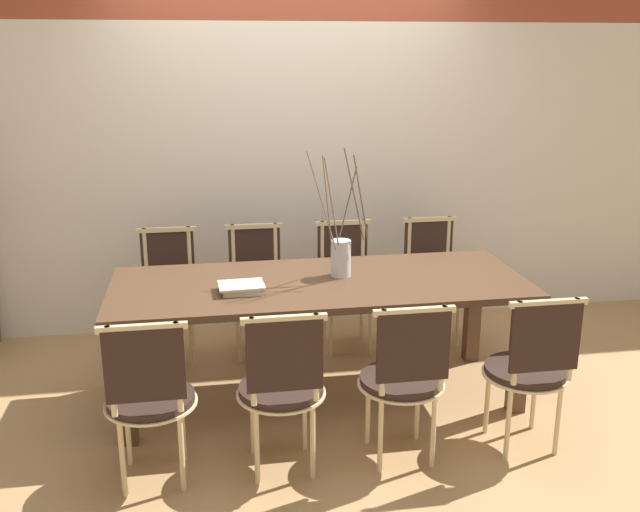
{
  "coord_description": "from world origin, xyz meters",
  "views": [
    {
      "loc": [
        -0.65,
        -3.86,
        2.03
      ],
      "look_at": [
        0.0,
        0.0,
        0.89
      ],
      "focal_mm": 40.0,
      "sensor_mm": 36.0,
      "label": 1
    }
  ],
  "objects_px": {
    "book_stack": "(241,288)",
    "dining_table": "(320,296)",
    "chair_near_center": "(404,375)",
    "chair_far_center": "(346,281)",
    "vase_centerpiece": "(341,255)"
  },
  "relations": [
    {
      "from": "chair_near_center",
      "to": "chair_far_center",
      "type": "distance_m",
      "value": 1.51
    },
    {
      "from": "dining_table",
      "to": "book_stack",
      "type": "distance_m",
      "value": 0.49
    },
    {
      "from": "vase_centerpiece",
      "to": "dining_table",
      "type": "bearing_deg",
      "value": -151.56
    },
    {
      "from": "book_stack",
      "to": "chair_far_center",
      "type": "bearing_deg",
      "value": 48.75
    },
    {
      "from": "chair_near_center",
      "to": "vase_centerpiece",
      "type": "xyz_separation_m",
      "value": [
        -0.16,
        0.83,
        0.39
      ]
    },
    {
      "from": "dining_table",
      "to": "vase_centerpiece",
      "type": "height_order",
      "value": "vase_centerpiece"
    },
    {
      "from": "vase_centerpiece",
      "to": "chair_near_center",
      "type": "bearing_deg",
      "value": -78.95
    },
    {
      "from": "dining_table",
      "to": "chair_far_center",
      "type": "bearing_deg",
      "value": 67.69
    },
    {
      "from": "chair_near_center",
      "to": "book_stack",
      "type": "distance_m",
      "value": 1.03
    },
    {
      "from": "chair_far_center",
      "to": "dining_table",
      "type": "bearing_deg",
      "value": 67.69
    },
    {
      "from": "vase_centerpiece",
      "to": "chair_far_center",
      "type": "bearing_deg",
      "value": 75.7
    },
    {
      "from": "chair_far_center",
      "to": "book_stack",
      "type": "height_order",
      "value": "chair_far_center"
    },
    {
      "from": "book_stack",
      "to": "dining_table",
      "type": "bearing_deg",
      "value": 15.1
    },
    {
      "from": "chair_far_center",
      "to": "vase_centerpiece",
      "type": "bearing_deg",
      "value": 75.7
    },
    {
      "from": "chair_near_center",
      "to": "vase_centerpiece",
      "type": "height_order",
      "value": "vase_centerpiece"
    }
  ]
}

